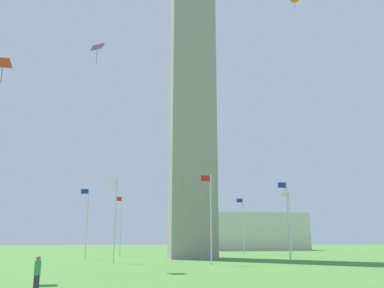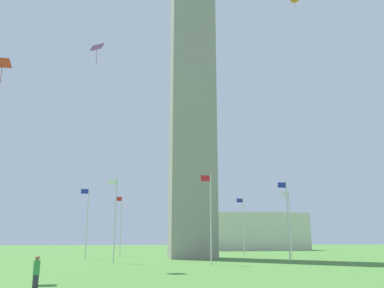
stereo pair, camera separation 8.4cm
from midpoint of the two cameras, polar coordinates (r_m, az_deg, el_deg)
ground_plane at (r=57.03m, az=-0.04°, el=-15.91°), size 260.00×260.00×0.00m
obelisk_monument at (r=62.57m, az=-0.04°, el=11.10°), size 6.26×6.26×56.89m
flagpole_n at (r=56.84m, az=-14.73°, el=-10.36°), size 1.12×0.14×9.36m
flagpole_ne at (r=46.45m, az=-10.93°, el=-9.99°), size 1.12×0.14×9.36m
flagpole_e at (r=42.96m, az=2.58°, el=-9.96°), size 1.12×0.14×9.36m
flagpole_se at (r=49.76m, az=13.34°, el=-10.08°), size 1.12×0.14×9.36m
flagpole_s at (r=60.66m, az=13.61°, el=-10.58°), size 1.12×0.14×9.36m
flagpole_sw at (r=68.94m, az=7.20°, el=-11.13°), size 1.12×0.14×9.36m
flagpole_w at (r=71.17m, az=-1.72°, el=-11.29°), size 1.12×0.14×9.36m
flagpole_nw at (r=66.59m, az=-10.13°, el=-10.96°), size 1.12×0.14×9.36m
person_green_shirt at (r=22.72m, az=-21.21°, el=-16.76°), size 0.32×0.32×1.75m
kite_purple_diamond at (r=43.92m, az=-13.33°, el=13.17°), size 1.56×1.64×2.17m
kite_red_diamond at (r=34.56m, az=-25.30°, el=10.30°), size 1.23×1.19×1.80m
distant_building at (r=100.99m, az=7.56°, el=-12.23°), size 27.15×14.13×8.58m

